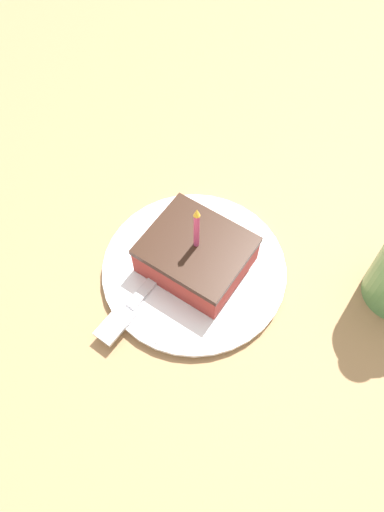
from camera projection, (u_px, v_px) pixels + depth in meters
The scene contains 4 objects.
ground_plane at pixel (186, 290), 0.61m from camera, with size 2.40×2.40×0.04m.
plate at pixel (192, 268), 0.59m from camera, with size 0.22×0.22×0.01m.
cake_slice at pixel (195, 254), 0.57m from camera, with size 0.10×0.11×0.11m.
fork at pixel (146, 289), 0.57m from camera, with size 0.18×0.03×0.01m.
Camera 1 is at (-0.22, -0.16, 0.52)m, focal length 35.00 mm.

